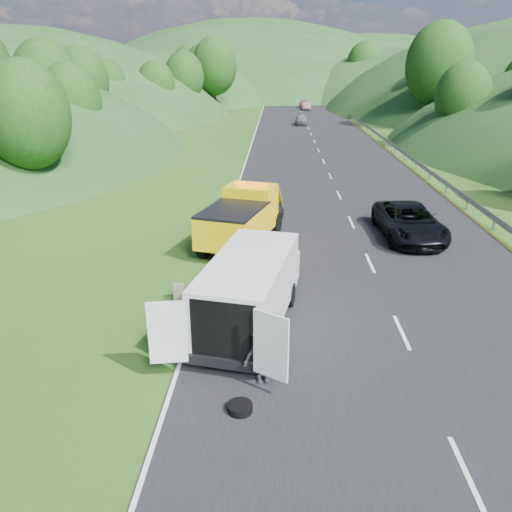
{
  "coord_description": "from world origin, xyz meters",
  "views": [
    {
      "loc": [
        -1.16,
        -16.43,
        8.22
      ],
      "look_at": [
        -1.9,
        1.35,
        1.3
      ],
      "focal_mm": 35.0,
      "sensor_mm": 36.0,
      "label": 1
    }
  ],
  "objects_px": {
    "spare_tire": "(240,412)",
    "passing_suv": "(407,237)",
    "child": "(231,319)",
    "suitcase": "(179,292)",
    "tow_truck": "(243,217)",
    "white_van": "(250,288)",
    "woman": "(225,293)",
    "worker": "(263,382)"
  },
  "relations": [
    {
      "from": "child",
      "to": "spare_tire",
      "type": "distance_m",
      "value": 4.86
    },
    {
      "from": "tow_truck",
      "to": "worker",
      "type": "bearing_deg",
      "value": -67.45
    },
    {
      "from": "suitcase",
      "to": "white_van",
      "type": "bearing_deg",
      "value": -33.31
    },
    {
      "from": "worker",
      "to": "suitcase",
      "type": "bearing_deg",
      "value": 110.99
    },
    {
      "from": "white_van",
      "to": "spare_tire",
      "type": "bearing_deg",
      "value": -79.15
    },
    {
      "from": "tow_truck",
      "to": "worker",
      "type": "distance_m",
      "value": 11.37
    },
    {
      "from": "tow_truck",
      "to": "spare_tire",
      "type": "height_order",
      "value": "tow_truck"
    },
    {
      "from": "child",
      "to": "spare_tire",
      "type": "xyz_separation_m",
      "value": [
        0.67,
        -4.82,
        0.0
      ]
    },
    {
      "from": "woman",
      "to": "spare_tire",
      "type": "bearing_deg",
      "value": -174.05
    },
    {
      "from": "suitcase",
      "to": "spare_tire",
      "type": "distance_m",
      "value": 6.8
    },
    {
      "from": "passing_suv",
      "to": "woman",
      "type": "bearing_deg",
      "value": -143.36
    },
    {
      "from": "woman",
      "to": "suitcase",
      "type": "height_order",
      "value": "woman"
    },
    {
      "from": "white_van",
      "to": "worker",
      "type": "xyz_separation_m",
      "value": [
        0.5,
        -3.15,
        -1.4
      ]
    },
    {
      "from": "woman",
      "to": "suitcase",
      "type": "distance_m",
      "value": 1.8
    },
    {
      "from": "suitcase",
      "to": "passing_suv",
      "type": "height_order",
      "value": "passing_suv"
    },
    {
      "from": "suitcase",
      "to": "tow_truck",
      "type": "bearing_deg",
      "value": 72.57
    },
    {
      "from": "white_van",
      "to": "child",
      "type": "relative_size",
      "value": 7.35
    },
    {
      "from": "worker",
      "to": "passing_suv",
      "type": "bearing_deg",
      "value": 48.69
    },
    {
      "from": "white_van",
      "to": "passing_suv",
      "type": "height_order",
      "value": "white_van"
    },
    {
      "from": "child",
      "to": "tow_truck",
      "type": "bearing_deg",
      "value": 121.05
    },
    {
      "from": "worker",
      "to": "spare_tire",
      "type": "relative_size",
      "value": 2.66
    },
    {
      "from": "tow_truck",
      "to": "child",
      "type": "relative_size",
      "value": 6.74
    },
    {
      "from": "white_van",
      "to": "spare_tire",
      "type": "xyz_separation_m",
      "value": [
        -0.04,
        -4.42,
        -1.4
      ]
    },
    {
      "from": "white_van",
      "to": "suitcase",
      "type": "relative_size",
      "value": 11.45
    },
    {
      "from": "spare_tire",
      "to": "child",
      "type": "bearing_deg",
      "value": 97.88
    },
    {
      "from": "passing_suv",
      "to": "tow_truck",
      "type": "bearing_deg",
      "value": -173.28
    },
    {
      "from": "child",
      "to": "suitcase",
      "type": "bearing_deg",
      "value": 175.9
    },
    {
      "from": "tow_truck",
      "to": "child",
      "type": "bearing_deg",
      "value": -73.39
    },
    {
      "from": "white_van",
      "to": "suitcase",
      "type": "height_order",
      "value": "white_van"
    },
    {
      "from": "woman",
      "to": "suitcase",
      "type": "xyz_separation_m",
      "value": [
        -1.64,
        -0.67,
        0.32
      ]
    },
    {
      "from": "spare_tire",
      "to": "passing_suv",
      "type": "bearing_deg",
      "value": 61.5
    },
    {
      "from": "child",
      "to": "white_van",
      "type": "bearing_deg",
      "value": 0.88
    },
    {
      "from": "child",
      "to": "spare_tire",
      "type": "height_order",
      "value": "child"
    },
    {
      "from": "woman",
      "to": "tow_truck",
      "type": "bearing_deg",
      "value": -6.32
    },
    {
      "from": "spare_tire",
      "to": "tow_truck",
      "type": "bearing_deg",
      "value": 93.44
    },
    {
      "from": "tow_truck",
      "to": "suitcase",
      "type": "height_order",
      "value": "tow_truck"
    },
    {
      "from": "child",
      "to": "passing_suv",
      "type": "relative_size",
      "value": 0.17
    },
    {
      "from": "woman",
      "to": "suitcase",
      "type": "bearing_deg",
      "value": 109.34
    },
    {
      "from": "passing_suv",
      "to": "white_van",
      "type": "bearing_deg",
      "value": -130.63
    },
    {
      "from": "woman",
      "to": "passing_suv",
      "type": "height_order",
      "value": "woman"
    },
    {
      "from": "worker",
      "to": "woman",
      "type": "bearing_deg",
      "value": 93.76
    },
    {
      "from": "worker",
      "to": "child",
      "type": "bearing_deg",
      "value": 96.48
    }
  ]
}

